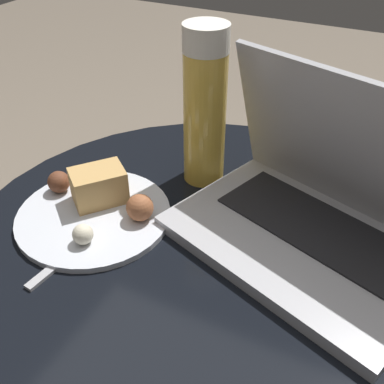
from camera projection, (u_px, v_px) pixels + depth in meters
The scene contains 6 objects.
table at pixel (208, 319), 0.70m from camera, with size 0.71×0.71×0.54m.
napkin at pixel (101, 204), 0.68m from camera, with size 0.17×0.13×0.00m.
laptop at pixel (315, 211), 0.59m from camera, with size 0.39×0.32×0.23m.
beer_glass at pixel (205, 108), 0.67m from camera, with size 0.07×0.07×0.25m.
snack_plate at pixel (97, 205), 0.65m from camera, with size 0.22×0.22×0.06m.
fork at pixel (88, 239), 0.61m from camera, with size 0.04×0.18×0.00m.
Camera 1 is at (0.18, -0.40, 0.96)m, focal length 42.00 mm.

